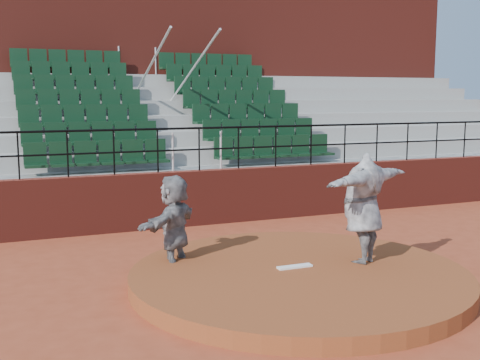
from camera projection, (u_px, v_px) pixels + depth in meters
name	position (u px, v px, depth m)	size (l,w,h in m)	color
ground	(299.00, 285.00, 9.81)	(90.00, 90.00, 0.00)	#963C22
pitchers_mound	(299.00, 277.00, 9.79)	(5.50, 5.50, 0.25)	brown
pitching_rubber	(295.00, 267.00, 9.91)	(0.60, 0.15, 0.03)	white
boundary_wall	(200.00, 198.00, 14.28)	(24.00, 0.30, 1.30)	maroon
wall_railing	(199.00, 140.00, 14.09)	(24.04, 0.05, 1.03)	black
seating_deck	(159.00, 151.00, 17.50)	(24.00, 5.97, 4.63)	gray
press_box_facade	(128.00, 81.00, 20.82)	(24.00, 3.00, 7.10)	maroon
pitcher	(363.00, 208.00, 10.09)	(2.30, 0.63, 1.87)	black
fielder	(174.00, 225.00, 10.32)	(1.60, 0.51, 1.73)	black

